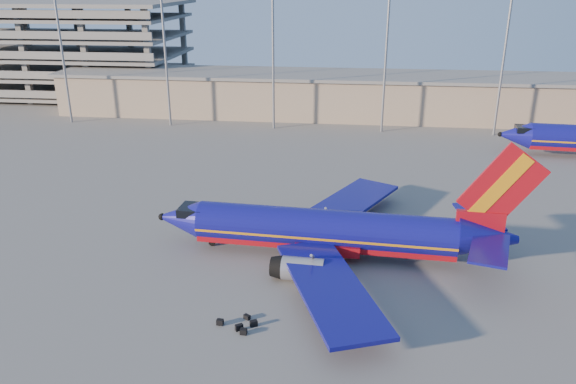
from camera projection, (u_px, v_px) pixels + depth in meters
name	position (u px, v px, depth m)	size (l,w,h in m)	color
ground	(260.00, 233.00, 62.27)	(220.00, 220.00, 0.00)	slate
terminal_building	(355.00, 95.00, 113.37)	(122.00, 16.00, 8.50)	#9E846D
parking_garage	(53.00, 44.00, 133.57)	(62.00, 32.00, 21.40)	slate
light_mast_row	(329.00, 32.00, 98.06)	(101.60, 1.60, 28.65)	gray
aircraft_main	(333.00, 231.00, 56.30)	(37.86, 36.36, 12.82)	navy
luggage_pile	(240.00, 325.00, 45.47)	(3.41, 2.63, 0.51)	black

